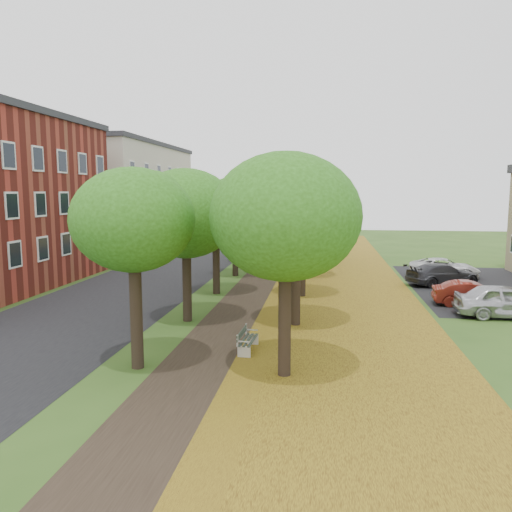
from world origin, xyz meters
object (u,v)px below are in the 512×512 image
(bench, at_px, (247,340))
(car_white, at_px, (444,268))
(car_grey, at_px, (443,274))
(car_red, at_px, (472,294))
(car_silver, at_px, (506,301))

(bench, height_order, car_white, car_white)
(car_grey, bearing_deg, car_white, -37.31)
(car_white, bearing_deg, bench, 158.03)
(bench, distance_m, car_red, 13.22)
(bench, xyz_separation_m, car_grey, (9.93, 14.21, 0.26))
(bench, distance_m, car_silver, 12.67)
(car_red, bearing_deg, bench, 134.84)
(car_red, height_order, car_white, car_white)
(car_red, distance_m, car_grey, 5.67)
(bench, xyz_separation_m, car_white, (10.71, 17.29, 0.23))
(car_grey, distance_m, car_white, 3.17)
(bench, bearing_deg, car_red, -46.81)
(car_red, relative_size, car_white, 0.83)
(car_silver, distance_m, car_white, 10.95)
(car_grey, bearing_deg, car_silver, 164.44)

